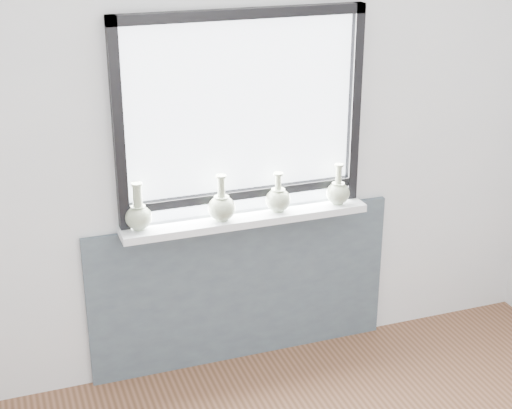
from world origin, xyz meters
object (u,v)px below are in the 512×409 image
object	(u,v)px
vase_a	(138,215)
vase_b	(222,206)
windowsill	(246,218)
vase_d	(338,192)
vase_c	(278,199)

from	to	relation	value
vase_a	vase_b	distance (m)	0.42
vase_a	vase_b	size ratio (longest dim) A/B	1.00
windowsill	vase_d	size ratio (longest dim) A/B	5.88
vase_a	vase_d	size ratio (longest dim) A/B	1.09
windowsill	vase_d	bearing A→B (deg)	-1.60
vase_c	vase_b	bearing A→B (deg)	-176.96
windowsill	vase_b	world-z (taller)	vase_b
vase_b	vase_c	world-z (taller)	vase_b
vase_b	vase_c	size ratio (longest dim) A/B	1.15
vase_b	vase_d	distance (m)	0.66
windowsill	vase_a	world-z (taller)	vase_a
vase_c	vase_d	distance (m)	0.34
vase_d	windowsill	bearing A→B (deg)	178.40
vase_c	vase_d	xyz separation A→B (m)	(0.34, -0.01, -0.00)
vase_c	vase_d	bearing A→B (deg)	-1.79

